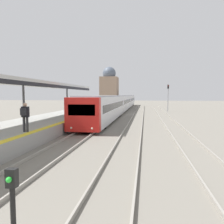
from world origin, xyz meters
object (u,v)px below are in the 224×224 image
object	(u,v)px
train_near	(121,102)
signal_mast_far	(168,95)
person_on_platform	(25,115)
signal_post_near	(13,201)

from	to	relation	value
train_near	signal_mast_far	xyz separation A→B (m)	(8.71, -0.79, 1.43)
person_on_platform	signal_mast_far	world-z (taller)	signal_mast_far
train_near	signal_mast_far	size ratio (longest dim) A/B	10.68
person_on_platform	train_near	xyz separation A→B (m)	(2.11, 30.09, -0.25)
train_near	person_on_platform	bearing A→B (deg)	-94.02
train_near	signal_post_near	xyz separation A→B (m)	(2.19, -37.91, -0.62)
person_on_platform	train_near	bearing A→B (deg)	85.98
signal_mast_far	train_near	bearing A→B (deg)	174.79
signal_mast_far	person_on_platform	bearing A→B (deg)	-110.27
signal_mast_far	signal_post_near	bearing A→B (deg)	-99.96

